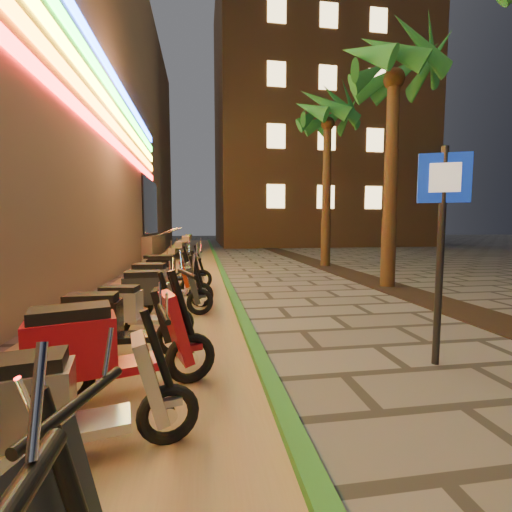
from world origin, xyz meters
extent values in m
plane|color=#474442|center=(0.00, 0.00, 0.00)|extent=(120.00, 120.00, 0.00)
cube|color=#8C7251|center=(-2.60, 10.00, 0.01)|extent=(3.40, 60.00, 0.01)
cube|color=#266626|center=(-0.90, 10.00, 0.05)|extent=(0.18, 60.00, 0.10)
cube|color=black|center=(3.60, 5.00, 0.01)|extent=(1.20, 40.00, 0.02)
cube|color=black|center=(-4.45, 18.00, 2.80)|extent=(0.08, 5.00, 3.00)
cube|color=gray|center=(-6.50, 18.00, 0.60)|extent=(5.00, 6.00, 1.20)
cube|color=#FF1414|center=(-4.45, 6.00, 4.50)|extent=(0.06, 26.00, 0.28)
cube|color=orange|center=(-4.45, 6.00, 5.05)|extent=(0.06, 26.00, 0.28)
cube|color=yellow|center=(-4.45, 6.00, 5.60)|extent=(0.06, 26.00, 0.28)
cube|color=#19E526|center=(-4.45, 6.00, 6.15)|extent=(0.06, 26.00, 0.28)
cube|color=gray|center=(-3.50, 18.00, 0.15)|extent=(0.35, 5.00, 0.30)
cube|color=gray|center=(-3.15, 18.00, 0.45)|extent=(0.35, 5.00, 0.30)
cube|color=gray|center=(-2.80, 18.00, 0.75)|extent=(0.35, 5.00, 0.30)
cube|color=gray|center=(-2.45, 18.00, 1.05)|extent=(0.35, 5.00, 0.30)
cylinder|color=silver|center=(-3.90, 16.00, 1.25)|extent=(2.09, 0.06, 0.81)
cylinder|color=silver|center=(-3.90, 20.00, 1.25)|extent=(2.09, 0.06, 0.81)
cube|color=brown|center=(9.00, 32.00, 12.50)|extent=(18.00, 16.00, 25.00)
cube|color=#FFDC8C|center=(4.00, 23.97, 4.00)|extent=(1.40, 0.06, 1.80)
cube|color=#FFDC8C|center=(8.00, 23.97, 4.00)|extent=(1.40, 0.06, 1.80)
cube|color=#FFDC8C|center=(12.00, 23.97, 4.00)|extent=(1.40, 0.06, 1.80)
cube|color=#FFDC8C|center=(4.00, 23.97, 8.50)|extent=(1.40, 0.06, 1.80)
cube|color=#FFDC8C|center=(8.00, 23.97, 8.50)|extent=(1.40, 0.06, 1.80)
cube|color=#FFDC8C|center=(12.00, 23.97, 8.50)|extent=(1.40, 0.06, 1.80)
cube|color=#FFDC8C|center=(4.00, 23.97, 13.00)|extent=(1.40, 0.06, 1.80)
cube|color=#FFDC8C|center=(8.00, 23.97, 13.00)|extent=(1.40, 0.06, 1.80)
cube|color=#FFDC8C|center=(12.00, 23.97, 13.00)|extent=(1.40, 0.06, 1.80)
cube|color=#FFDC8C|center=(4.00, 23.97, 17.50)|extent=(1.40, 0.06, 1.80)
cube|color=#FFDC8C|center=(8.00, 23.97, 17.50)|extent=(1.40, 0.06, 1.80)
cube|color=#FFDC8C|center=(12.00, 23.97, 17.50)|extent=(1.40, 0.06, 1.80)
cylinder|color=#472D19|center=(3.60, 7.00, 2.85)|extent=(0.40, 0.40, 5.70)
sphere|color=#472D19|center=(3.60, 7.00, 5.70)|extent=(0.56, 0.56, 0.56)
cone|color=#184D19|center=(4.49, 7.00, 6.15)|extent=(0.60, 1.93, 1.52)
cone|color=#184D19|center=(4.28, 7.57, 6.15)|extent=(1.70, 1.86, 1.52)
cone|color=#184D19|center=(3.75, 7.87, 6.15)|extent=(2.00, 0.93, 1.52)
cone|color=#184D19|center=(3.16, 7.77, 6.15)|extent=(1.97, 1.48, 1.52)
cone|color=#184D19|center=(2.77, 7.30, 6.15)|extent=(1.22, 2.02, 1.52)
cone|color=#184D19|center=(2.77, 6.70, 6.15)|extent=(1.22, 2.02, 1.52)
cone|color=#184D19|center=(3.16, 6.23, 6.15)|extent=(1.97, 1.48, 1.52)
cone|color=#184D19|center=(3.75, 6.13, 6.15)|extent=(2.00, 0.93, 1.52)
cone|color=#184D19|center=(4.28, 6.43, 6.15)|extent=(1.70, 1.86, 1.52)
cylinder|color=#472D19|center=(3.60, 12.00, 2.98)|extent=(0.40, 0.40, 5.95)
sphere|color=#472D19|center=(3.60, 12.00, 5.95)|extent=(0.56, 0.56, 0.56)
cone|color=#184D19|center=(4.49, 12.00, 6.40)|extent=(0.60, 1.93, 1.52)
cone|color=#184D19|center=(4.28, 12.57, 6.40)|extent=(1.70, 1.86, 1.52)
cone|color=#184D19|center=(3.75, 12.87, 6.40)|extent=(2.00, 0.93, 1.52)
cone|color=#184D19|center=(3.16, 12.77, 6.40)|extent=(1.97, 1.48, 1.52)
cone|color=#184D19|center=(2.77, 12.30, 6.40)|extent=(1.22, 2.02, 1.52)
cone|color=#184D19|center=(2.77, 11.70, 6.40)|extent=(1.22, 2.02, 1.52)
cone|color=#184D19|center=(3.16, 11.23, 6.40)|extent=(1.97, 1.48, 1.52)
cone|color=#184D19|center=(3.75, 11.13, 6.40)|extent=(2.00, 0.93, 1.52)
cone|color=#184D19|center=(4.28, 11.43, 6.40)|extent=(1.70, 1.86, 1.52)
cylinder|color=black|center=(1.26, 1.79, 1.33)|extent=(0.09, 0.09, 2.66)
cube|color=#0D2AB2|center=(1.25, 1.77, 2.29)|extent=(0.55, 0.25, 0.59)
cube|color=white|center=(1.24, 1.75, 2.29)|extent=(0.32, 0.15, 0.34)
cylinder|color=black|center=(-2.10, -0.68, 0.77)|extent=(0.27, 0.14, 0.71)
cylinder|color=black|center=(-2.06, -0.69, 1.08)|extent=(0.20, 0.55, 0.04)
torus|color=black|center=(-2.91, 0.45, 0.24)|extent=(0.50, 0.20, 0.49)
cylinder|color=silver|center=(-2.91, 0.45, 0.24)|extent=(0.15, 0.12, 0.13)
torus|color=black|center=(-1.88, 0.68, 0.24)|extent=(0.50, 0.20, 0.49)
cylinder|color=silver|center=(-1.88, 0.68, 0.24)|extent=(0.15, 0.12, 0.13)
cube|color=#96969D|center=(-2.40, 0.57, 0.28)|extent=(0.58, 0.43, 0.08)
cube|color=#96969D|center=(-2.84, 0.47, 0.52)|extent=(0.72, 0.49, 0.47)
cube|color=black|center=(-2.84, 0.47, 0.79)|extent=(0.64, 0.42, 0.11)
cube|color=#96969D|center=(-2.01, 0.65, 0.56)|extent=(0.33, 0.42, 0.66)
cylinder|color=black|center=(-1.95, 0.67, 0.75)|extent=(0.27, 0.12, 0.70)
cylinder|color=black|center=(-1.90, 0.68, 1.05)|extent=(0.16, 0.54, 0.04)
cube|color=#96969D|center=(-1.88, 0.68, 0.36)|extent=(0.23, 0.17, 0.06)
torus|color=black|center=(-2.90, 1.35, 0.28)|extent=(0.57, 0.28, 0.56)
cylinder|color=silver|center=(-2.90, 1.35, 0.28)|extent=(0.18, 0.15, 0.15)
torus|color=black|center=(-1.75, 1.73, 0.28)|extent=(0.57, 0.28, 0.56)
cylinder|color=silver|center=(-1.75, 1.73, 0.28)|extent=(0.18, 0.15, 0.15)
cube|color=maroon|center=(-2.33, 1.54, 0.32)|extent=(0.68, 0.53, 0.09)
cube|color=maroon|center=(-2.82, 1.38, 0.60)|extent=(0.85, 0.62, 0.54)
cube|color=black|center=(-2.82, 1.38, 0.91)|extent=(0.75, 0.54, 0.13)
cube|color=maroon|center=(-1.89, 1.68, 0.65)|extent=(0.41, 0.50, 0.76)
cylinder|color=black|center=(-1.82, 1.70, 0.87)|extent=(0.31, 0.16, 0.80)
cylinder|color=black|center=(-1.77, 1.72, 1.21)|extent=(0.24, 0.61, 0.05)
cube|color=maroon|center=(-1.75, 1.73, 0.41)|extent=(0.27, 0.22, 0.06)
torus|color=black|center=(-3.07, 2.54, 0.25)|extent=(0.50, 0.10, 0.50)
cylinder|color=silver|center=(-3.07, 2.54, 0.25)|extent=(0.14, 0.10, 0.14)
torus|color=black|center=(-1.98, 2.54, 0.25)|extent=(0.50, 0.10, 0.50)
cylinder|color=silver|center=(-1.98, 2.54, 0.25)|extent=(0.14, 0.10, 0.14)
cube|color=black|center=(-2.53, 2.54, 0.29)|extent=(0.53, 0.33, 0.08)
cube|color=black|center=(-2.99, 2.54, 0.53)|extent=(0.68, 0.37, 0.48)
cube|color=black|center=(-2.99, 2.54, 0.81)|extent=(0.60, 0.31, 0.12)
cube|color=black|center=(-2.12, 2.54, 0.58)|extent=(0.26, 0.39, 0.68)
cylinder|color=black|center=(-2.05, 2.54, 0.78)|extent=(0.27, 0.07, 0.72)
cylinder|color=black|center=(-2.00, 2.54, 1.09)|extent=(0.04, 0.56, 0.04)
cube|color=black|center=(-1.98, 2.54, 0.37)|extent=(0.21, 0.14, 0.06)
torus|color=black|center=(-2.95, 3.53, 0.23)|extent=(0.47, 0.16, 0.46)
cylinder|color=silver|center=(-2.95, 3.53, 0.23)|extent=(0.14, 0.11, 0.12)
torus|color=black|center=(-1.97, 3.36, 0.23)|extent=(0.47, 0.16, 0.46)
cylinder|color=silver|center=(-1.97, 3.36, 0.23)|extent=(0.14, 0.11, 0.12)
cube|color=white|center=(-2.47, 3.45, 0.27)|extent=(0.53, 0.38, 0.07)
cube|color=white|center=(-2.88, 3.52, 0.49)|extent=(0.67, 0.44, 0.44)
cube|color=black|center=(-2.88, 3.52, 0.74)|extent=(0.59, 0.37, 0.11)
cube|color=white|center=(-2.09, 3.38, 0.53)|extent=(0.29, 0.39, 0.62)
cylinder|color=black|center=(-2.03, 3.37, 0.71)|extent=(0.25, 0.10, 0.65)
cylinder|color=black|center=(-1.99, 3.36, 0.99)|extent=(0.13, 0.51, 0.04)
cube|color=white|center=(-1.97, 3.36, 0.34)|extent=(0.21, 0.15, 0.05)
torus|color=black|center=(-2.77, 4.46, 0.26)|extent=(0.53, 0.17, 0.52)
cylinder|color=silver|center=(-2.77, 4.46, 0.26)|extent=(0.15, 0.12, 0.14)
torus|color=black|center=(-1.66, 4.61, 0.26)|extent=(0.53, 0.17, 0.52)
cylinder|color=silver|center=(-1.66, 4.61, 0.26)|extent=(0.15, 0.12, 0.14)
cube|color=#222426|center=(-2.23, 4.53, 0.30)|extent=(0.59, 0.41, 0.08)
cube|color=#222426|center=(-2.69, 4.47, 0.55)|extent=(0.74, 0.47, 0.50)
cube|color=black|center=(-2.69, 4.47, 0.84)|extent=(0.65, 0.40, 0.12)
cube|color=#222426|center=(-1.80, 4.59, 0.60)|extent=(0.32, 0.43, 0.70)
cylinder|color=black|center=(-1.73, 4.60, 0.80)|extent=(0.28, 0.11, 0.74)
cylinder|color=black|center=(-1.68, 4.61, 1.12)|extent=(0.12, 0.58, 0.04)
cube|color=#222426|center=(-1.66, 4.61, 0.38)|extent=(0.24, 0.17, 0.06)
torus|color=black|center=(-2.79, 5.46, 0.27)|extent=(0.55, 0.18, 0.54)
cylinder|color=silver|center=(-2.79, 5.46, 0.27)|extent=(0.16, 0.12, 0.14)
torus|color=black|center=(-1.65, 5.30, 0.27)|extent=(0.55, 0.18, 0.54)
cylinder|color=silver|center=(-1.65, 5.30, 0.27)|extent=(0.16, 0.12, 0.14)
cube|color=#A6A5AD|center=(-2.23, 5.38, 0.31)|extent=(0.61, 0.43, 0.08)
cube|color=#A6A5AD|center=(-2.71, 5.45, 0.57)|extent=(0.77, 0.49, 0.52)
cube|color=black|center=(-2.71, 5.45, 0.87)|extent=(0.68, 0.42, 0.12)
cube|color=#A6A5AD|center=(-1.79, 5.32, 0.62)|extent=(0.33, 0.45, 0.73)
cylinder|color=black|center=(-1.72, 5.31, 0.83)|extent=(0.29, 0.11, 0.77)
cylinder|color=black|center=(-1.67, 5.30, 1.16)|extent=(0.13, 0.60, 0.05)
cube|color=#A6A5AD|center=(-1.65, 5.30, 0.39)|extent=(0.25, 0.17, 0.06)
torus|color=black|center=(-2.96, 6.47, 0.24)|extent=(0.49, 0.09, 0.49)
cylinder|color=silver|center=(-2.96, 6.47, 0.24)|extent=(0.13, 0.09, 0.13)
torus|color=black|center=(-1.91, 6.47, 0.24)|extent=(0.49, 0.09, 0.49)
cylinder|color=silver|center=(-1.91, 6.47, 0.24)|extent=(0.13, 0.09, 0.13)
cube|color=maroon|center=(-2.45, 6.47, 0.28)|extent=(0.51, 0.32, 0.07)
cube|color=maroon|center=(-2.88, 6.47, 0.51)|extent=(0.65, 0.36, 0.47)
cube|color=black|center=(-2.88, 6.47, 0.78)|extent=(0.58, 0.30, 0.11)
cube|color=maroon|center=(-2.04, 6.47, 0.56)|extent=(0.25, 0.37, 0.66)
cylinder|color=black|center=(-1.98, 6.47, 0.75)|extent=(0.26, 0.07, 0.69)
cylinder|color=black|center=(-1.93, 6.47, 1.05)|extent=(0.04, 0.54, 0.04)
cube|color=maroon|center=(-1.91, 6.47, 0.35)|extent=(0.21, 0.13, 0.06)
torus|color=black|center=(-2.78, 7.42, 0.27)|extent=(0.54, 0.11, 0.54)
cylinder|color=silver|center=(-2.78, 7.42, 0.27)|extent=(0.15, 0.10, 0.14)
torus|color=black|center=(-1.62, 7.41, 0.27)|extent=(0.54, 0.11, 0.54)
cylinder|color=silver|center=(-1.62, 7.41, 0.27)|extent=(0.15, 0.10, 0.14)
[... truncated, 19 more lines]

